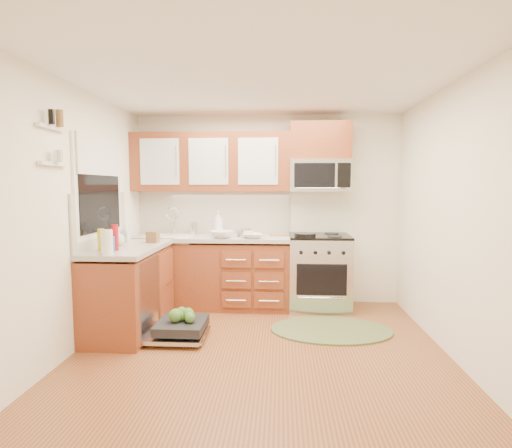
# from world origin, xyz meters

# --- Properties ---
(floor) EXTENTS (3.50, 3.50, 0.00)m
(floor) POSITION_xyz_m (0.00, 0.00, 0.00)
(floor) COLOR brown
(floor) RESTS_ON ground
(ceiling) EXTENTS (3.50, 3.50, 0.00)m
(ceiling) POSITION_xyz_m (0.00, 0.00, 2.50)
(ceiling) COLOR white
(ceiling) RESTS_ON ground
(wall_back) EXTENTS (3.50, 0.04, 2.50)m
(wall_back) POSITION_xyz_m (0.00, 1.75, 1.25)
(wall_back) COLOR white
(wall_back) RESTS_ON ground
(wall_front) EXTENTS (3.50, 0.04, 2.50)m
(wall_front) POSITION_xyz_m (0.00, -1.75, 1.25)
(wall_front) COLOR white
(wall_front) RESTS_ON ground
(wall_left) EXTENTS (0.04, 3.50, 2.50)m
(wall_left) POSITION_xyz_m (-1.75, 0.00, 1.25)
(wall_left) COLOR white
(wall_left) RESTS_ON ground
(wall_right) EXTENTS (0.04, 3.50, 2.50)m
(wall_right) POSITION_xyz_m (1.75, 0.00, 1.25)
(wall_right) COLOR white
(wall_right) RESTS_ON ground
(base_cabinet_back) EXTENTS (2.05, 0.60, 0.85)m
(base_cabinet_back) POSITION_xyz_m (-0.73, 1.45, 0.42)
(base_cabinet_back) COLOR maroon
(base_cabinet_back) RESTS_ON ground
(base_cabinet_left) EXTENTS (0.60, 1.25, 0.85)m
(base_cabinet_left) POSITION_xyz_m (-1.45, 0.52, 0.42)
(base_cabinet_left) COLOR maroon
(base_cabinet_left) RESTS_ON ground
(countertop_back) EXTENTS (2.07, 0.64, 0.05)m
(countertop_back) POSITION_xyz_m (-0.72, 1.44, 0.90)
(countertop_back) COLOR #B9B3A9
(countertop_back) RESTS_ON base_cabinet_back
(countertop_left) EXTENTS (0.64, 1.27, 0.05)m
(countertop_left) POSITION_xyz_m (-1.44, 0.53, 0.90)
(countertop_left) COLOR #B9B3A9
(countertop_left) RESTS_ON base_cabinet_left
(backsplash_back) EXTENTS (2.05, 0.02, 0.57)m
(backsplash_back) POSITION_xyz_m (-0.73, 1.74, 1.21)
(backsplash_back) COLOR #B5B0A3
(backsplash_back) RESTS_ON ground
(backsplash_left) EXTENTS (0.02, 1.25, 0.57)m
(backsplash_left) POSITION_xyz_m (-1.74, 0.52, 1.21)
(backsplash_left) COLOR #B5B0A3
(backsplash_left) RESTS_ON ground
(upper_cabinets) EXTENTS (2.05, 0.35, 0.75)m
(upper_cabinets) POSITION_xyz_m (-0.73, 1.57, 1.88)
(upper_cabinets) COLOR maroon
(upper_cabinets) RESTS_ON ground
(cabinet_over_mw) EXTENTS (0.76, 0.35, 0.47)m
(cabinet_over_mw) POSITION_xyz_m (0.68, 1.57, 2.13)
(cabinet_over_mw) COLOR maroon
(cabinet_over_mw) RESTS_ON ground
(range) EXTENTS (0.76, 0.64, 0.95)m
(range) POSITION_xyz_m (0.68, 1.43, 0.47)
(range) COLOR silver
(range) RESTS_ON ground
(microwave) EXTENTS (0.76, 0.38, 0.40)m
(microwave) POSITION_xyz_m (0.68, 1.55, 1.70)
(microwave) COLOR silver
(microwave) RESTS_ON ground
(sink) EXTENTS (0.62, 0.50, 0.26)m
(sink) POSITION_xyz_m (-1.25, 1.42, 0.80)
(sink) COLOR white
(sink) RESTS_ON ground
(dishwasher) EXTENTS (0.70, 0.60, 0.20)m
(dishwasher) POSITION_xyz_m (-0.86, 0.30, 0.10)
(dishwasher) COLOR silver
(dishwasher) RESTS_ON ground
(window) EXTENTS (0.03, 1.05, 1.05)m
(window) POSITION_xyz_m (-1.74, 0.50, 1.55)
(window) COLOR white
(window) RESTS_ON ground
(window_blind) EXTENTS (0.02, 0.96, 0.40)m
(window_blind) POSITION_xyz_m (-1.71, 0.50, 1.88)
(window_blind) COLOR white
(window_blind) RESTS_ON ground
(shelf_upper) EXTENTS (0.04, 0.40, 0.03)m
(shelf_upper) POSITION_xyz_m (-1.72, -0.35, 2.05)
(shelf_upper) COLOR white
(shelf_upper) RESTS_ON ground
(shelf_lower) EXTENTS (0.04, 0.40, 0.03)m
(shelf_lower) POSITION_xyz_m (-1.72, -0.35, 1.75)
(shelf_lower) COLOR white
(shelf_lower) RESTS_ON ground
(rug) EXTENTS (1.32, 0.86, 0.02)m
(rug) POSITION_xyz_m (0.74, 0.62, 0.01)
(rug) COLOR #515F36
(rug) RESTS_ON ground
(skillet) EXTENTS (0.30, 0.30, 0.05)m
(skillet) POSITION_xyz_m (0.48, 1.21, 0.97)
(skillet) COLOR black
(skillet) RESTS_ON range
(stock_pot) EXTENTS (0.21, 0.21, 0.11)m
(stock_pot) POSITION_xyz_m (-0.28, 1.38, 0.98)
(stock_pot) COLOR silver
(stock_pot) RESTS_ON countertop_back
(cutting_board) EXTENTS (0.28, 0.21, 0.02)m
(cutting_board) POSITION_xyz_m (0.18, 1.55, 0.93)
(cutting_board) COLOR #A6804C
(cutting_board) RESTS_ON countertop_back
(canister) EXTENTS (0.11, 0.11, 0.17)m
(canister) POSITION_xyz_m (-0.96, 1.57, 1.01)
(canister) COLOR silver
(canister) RESTS_ON countertop_back
(paper_towel_roll) EXTENTS (0.13, 0.13, 0.23)m
(paper_towel_roll) POSITION_xyz_m (-1.43, -0.02, 1.04)
(paper_towel_roll) COLOR white
(paper_towel_roll) RESTS_ON countertop_left
(mustard_bottle) EXTENTS (0.08, 0.08, 0.22)m
(mustard_bottle) POSITION_xyz_m (-1.60, 0.23, 1.03)
(mustard_bottle) COLOR yellow
(mustard_bottle) RESTS_ON countertop_left
(red_bottle) EXTENTS (0.08, 0.08, 0.26)m
(red_bottle) POSITION_xyz_m (-1.47, 0.24, 1.05)
(red_bottle) COLOR #B30E17
(red_bottle) RESTS_ON countertop_left
(wooden_box) EXTENTS (0.14, 0.11, 0.13)m
(wooden_box) POSITION_xyz_m (-1.26, 0.79, 0.99)
(wooden_box) COLOR brown
(wooden_box) RESTS_ON countertop_left
(blue_carton) EXTENTS (0.11, 0.08, 0.15)m
(blue_carton) POSITION_xyz_m (-1.49, 0.14, 1.00)
(blue_carton) COLOR #2360A3
(blue_carton) RESTS_ON countertop_left
(bowl_a) EXTENTS (0.30, 0.30, 0.06)m
(bowl_a) POSITION_xyz_m (-0.16, 1.25, 0.95)
(bowl_a) COLOR #999999
(bowl_a) RESTS_ON countertop_back
(bowl_b) EXTENTS (0.31, 0.31, 0.09)m
(bowl_b) POSITION_xyz_m (-0.54, 1.25, 0.97)
(bowl_b) COLOR #999999
(bowl_b) RESTS_ON countertop_back
(cup) EXTENTS (0.15, 0.15, 0.09)m
(cup) POSITION_xyz_m (-0.22, 1.30, 0.97)
(cup) COLOR #999999
(cup) RESTS_ON countertop_back
(soap_bottle_a) EXTENTS (0.15, 0.15, 0.32)m
(soap_bottle_a) POSITION_xyz_m (-0.61, 1.43, 1.09)
(soap_bottle_a) COLOR #999999
(soap_bottle_a) RESTS_ON countertop_back
(soap_bottle_b) EXTENTS (0.09, 0.09, 0.19)m
(soap_bottle_b) POSITION_xyz_m (-1.62, 0.89, 1.02)
(soap_bottle_b) COLOR #999999
(soap_bottle_b) RESTS_ON countertop_left
(soap_bottle_c) EXTENTS (0.17, 0.17, 0.18)m
(soap_bottle_c) POSITION_xyz_m (-1.57, 0.56, 1.01)
(soap_bottle_c) COLOR #999999
(soap_bottle_c) RESTS_ON countertop_left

